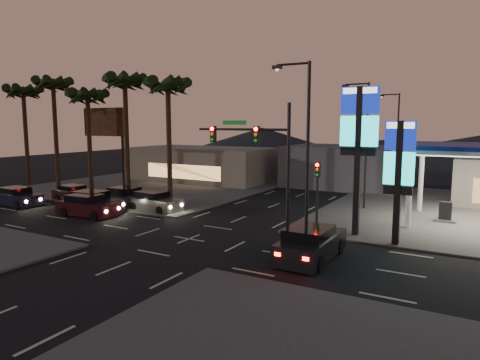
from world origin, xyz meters
The scene contains 26 objects.
ground centered at (0.00, 0.00, 0.00)m, with size 140.00×140.00×0.00m, color black.
corner_lot_nw centered at (-16.00, 16.00, 0.06)m, with size 24.00×24.00×0.12m, color #47443F.
pylon_sign_tall centered at (8.50, 5.50, 6.39)m, with size 2.20×0.35×9.00m.
pylon_sign_short centered at (11.00, 4.50, 4.66)m, with size 1.60×0.35×7.00m.
traffic_signal_mast centered at (3.76, 1.99, 5.23)m, with size 6.10×0.39×8.00m.
pedestal_signal centered at (5.50, 6.98, 2.92)m, with size 0.32×0.39×4.30m.
streetlight_near centered at (6.79, 1.00, 5.72)m, with size 2.14×0.25×10.00m.
streetlight_mid centered at (6.79, 14.00, 5.72)m, with size 2.14×0.25×10.00m.
streetlight_far centered at (6.79, 28.00, 5.72)m, with size 2.14×0.25×10.00m.
palm_a centered at (-9.00, 9.50, 9.43)m, with size 4.41×4.41×10.86m.
palm_b centered at (-14.00, 9.50, 9.97)m, with size 4.41×4.41×11.46m.
palm_c centered at (-19.00, 9.50, 8.88)m, with size 4.41×4.41×10.26m.
palm_d centered at (-24.00, 9.50, 10.15)m, with size 4.41×4.41×11.66m.
palm_e centered at (-29.00, 9.50, 9.61)m, with size 4.41×4.41×11.06m.
billboard centered at (-20.50, 13.00, 6.33)m, with size 6.00×0.30×8.50m.
building_far_west centered at (-14.00, 22.00, 2.00)m, with size 16.00×8.00×4.00m, color #726B5B.
building_far_mid centered at (2.00, 26.00, 2.20)m, with size 12.00×9.00×4.40m, color #4C4C51.
hill_left centered at (-25.00, 60.00, 3.00)m, with size 40.00×40.00×6.00m, color black.
hill_center centered at (0.00, 60.00, 2.00)m, with size 60.00×60.00×4.00m, color black.
car_lane_a_front centered at (-11.27, 2.82, 0.75)m, with size 5.03×2.26×1.62m.
car_lane_a_mid centered at (-10.47, 1.58, 0.73)m, with size 4.94×2.28×1.58m.
car_lane_a_rear centered at (-18.90, 1.49, 0.71)m, with size 4.75×2.16×1.52m.
car_lane_b_front centered at (-7.33, 5.42, 0.71)m, with size 4.83×2.34×1.53m.
car_lane_b_mid centered at (-10.80, 5.99, 0.71)m, with size 4.78×2.16×1.53m.
car_lane_b_rear centered at (-16.60, 5.36, 0.64)m, with size 4.30×1.98×1.37m.
suv_station centered at (7.65, -0.04, 0.79)m, with size 2.29×5.16×1.71m.
Camera 1 is at (14.87, -20.12, 6.85)m, focal length 32.00 mm.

